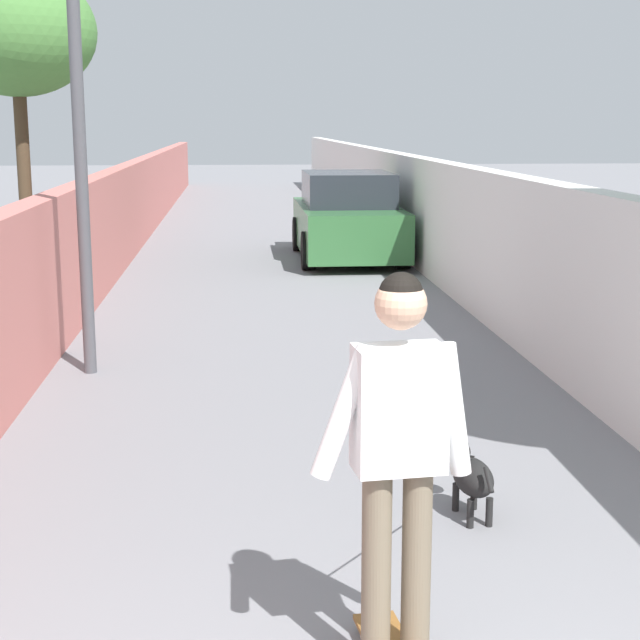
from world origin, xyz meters
name	(u,v)px	position (x,y,z in m)	size (l,w,h in m)	color
ground_plane	(270,265)	(14.00, 0.00, 0.00)	(80.00, 80.00, 0.00)	gray
wall_left	(101,231)	(12.00, 2.56, 0.82)	(48.00, 0.30, 1.64)	#CC726B
fence_right	(442,222)	(12.00, -2.56, 0.91)	(48.00, 0.30, 1.82)	white
tree_left_near	(16,33)	(13.00, 3.83, 3.72)	(2.42, 2.42, 4.72)	#473523
lamp_post	(76,69)	(6.78, 2.01, 2.88)	(0.36, 0.36, 4.19)	#4C4C51
person_skateboarder	(399,438)	(1.25, -0.11, 1.10)	(0.26, 0.72, 1.72)	#726651
dog	(471,475)	(2.96, -0.86, 0.27)	(2.03, 0.89, 1.06)	black
car_near	(348,219)	(14.58, -1.41, 0.71)	(3.96, 1.80, 1.54)	#336B38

